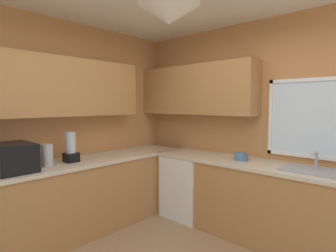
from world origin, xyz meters
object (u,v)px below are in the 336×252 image
(kettle, at_px, (47,155))
(microwave, at_px, (13,158))
(sink_assembly, at_px, (312,170))
(blender_appliance, at_px, (71,149))
(dishwasher, at_px, (189,186))
(bowl, at_px, (241,157))

(kettle, bearing_deg, microwave, -93.36)
(sink_assembly, xyz_separation_m, blender_appliance, (-2.24, -1.46, 0.15))
(dishwasher, xyz_separation_m, bowl, (0.79, 0.03, 0.52))
(kettle, distance_m, blender_appliance, 0.29)
(dishwasher, distance_m, bowl, 0.95)
(dishwasher, relative_size, kettle, 3.48)
(dishwasher, bearing_deg, microwave, -107.79)
(kettle, xyz_separation_m, blender_appliance, (-0.02, 0.29, 0.04))
(blender_appliance, bearing_deg, kettle, -86.05)
(dishwasher, distance_m, microwave, 2.25)
(microwave, distance_m, sink_assembly, 3.07)
(kettle, distance_m, bowl, 2.26)
(dishwasher, bearing_deg, blender_appliance, -114.81)
(kettle, bearing_deg, sink_assembly, 38.27)
(dishwasher, height_order, sink_assembly, sink_assembly)
(microwave, relative_size, kettle, 1.94)
(microwave, relative_size, sink_assembly, 0.85)
(sink_assembly, xyz_separation_m, bowl, (-0.79, -0.01, 0.03))
(dishwasher, height_order, microwave, microwave)
(microwave, relative_size, blender_appliance, 1.33)
(kettle, xyz_separation_m, bowl, (1.43, 1.75, -0.08))
(microwave, distance_m, bowl, 2.54)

